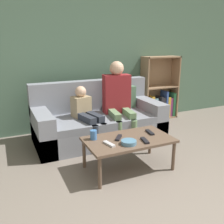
{
  "coord_description": "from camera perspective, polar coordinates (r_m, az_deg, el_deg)",
  "views": [
    {
      "loc": [
        -1.35,
        -1.25,
        1.48
      ],
      "look_at": [
        -0.03,
        1.61,
        0.57
      ],
      "focal_mm": 40.0,
      "sensor_mm": 36.0,
      "label": 1
    }
  ],
  "objects": [
    {
      "name": "person_adult",
      "position": [
        3.8,
        1.35,
        3.76
      ],
      "size": [
        0.44,
        0.67,
        1.18
      ],
      "rotation": [
        0.0,
        0.0,
        -0.14
      ],
      "color": "#66845B",
      "rests_on": "ground_plane"
    },
    {
      "name": "snack_bowl",
      "position": [
        2.75,
        3.85,
        -6.93
      ],
      "size": [
        0.17,
        0.17,
        0.05
      ],
      "color": "teal",
      "rests_on": "coffee_table"
    },
    {
      "name": "wall_back",
      "position": [
        4.31,
        -6.66,
        13.56
      ],
      "size": [
        12.0,
        0.06,
        2.6
      ],
      "color": "#4C6B56",
      "rests_on": "ground_plane"
    },
    {
      "name": "cup_near",
      "position": [
        2.87,
        -4.25,
        -5.23
      ],
      "size": [
        0.08,
        0.08,
        0.11
      ],
      "color": "#3D70B2",
      "rests_on": "coffee_table"
    },
    {
      "name": "person_child",
      "position": [
        3.59,
        -5.87,
        -0.19
      ],
      "size": [
        0.36,
        0.66,
        0.85
      ],
      "rotation": [
        0.0,
        0.0,
        0.21
      ],
      "color": "#282D38",
      "rests_on": "ground_plane"
    },
    {
      "name": "tv_remote_3",
      "position": [
        2.85,
        7.51,
        -6.46
      ],
      "size": [
        0.08,
        0.18,
        0.02
      ],
      "rotation": [
        0.0,
        0.0,
        -0.19
      ],
      "color": "black",
      "rests_on": "coffee_table"
    },
    {
      "name": "tv_remote_0",
      "position": [
        2.91,
        1.53,
        -5.88
      ],
      "size": [
        0.14,
        0.16,
        0.02
      ],
      "rotation": [
        0.0,
        0.0,
        -0.66
      ],
      "color": "black",
      "rests_on": "coffee_table"
    },
    {
      "name": "couch",
      "position": [
        3.86,
        -3.09,
        -2.08
      ],
      "size": [
        1.92,
        0.9,
        0.87
      ],
      "color": "gray",
      "rests_on": "ground_plane"
    },
    {
      "name": "tv_remote_1",
      "position": [
        2.74,
        -0.69,
        -7.3
      ],
      "size": [
        0.08,
        0.18,
        0.02
      ],
      "rotation": [
        0.0,
        0.0,
        0.22
      ],
      "color": "#B7B7BC",
      "rests_on": "coffee_table"
    },
    {
      "name": "coffee_table",
      "position": [
        2.93,
        3.81,
        -6.76
      ],
      "size": [
        1.01,
        0.58,
        0.38
      ],
      "color": "brown",
      "rests_on": "ground_plane"
    },
    {
      "name": "tv_remote_2",
      "position": [
        3.1,
        8.63,
        -4.6
      ],
      "size": [
        0.07,
        0.18,
        0.02
      ],
      "rotation": [
        0.0,
        0.0,
        -0.14
      ],
      "color": "black",
      "rests_on": "coffee_table"
    },
    {
      "name": "bookshelf",
      "position": [
        4.95,
        10.61,
        3.44
      ],
      "size": [
        0.72,
        0.28,
        1.2
      ],
      "color": "#8E7051",
      "rests_on": "ground_plane"
    }
  ]
}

